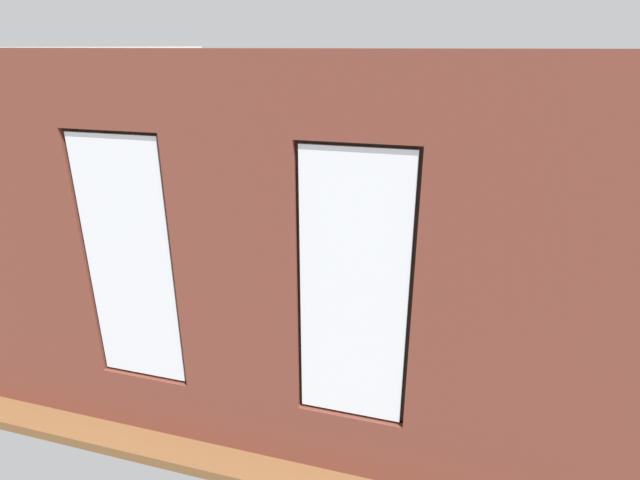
# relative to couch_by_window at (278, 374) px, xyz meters

# --- Properties ---
(ground_plane) EXTENTS (6.88, 6.46, 0.10)m
(ground_plane) POSITION_rel_couch_by_window_xyz_m (0.06, -2.20, -0.38)
(ground_plane) COLOR brown
(brick_wall_with_windows) EXTENTS (6.28, 0.30, 3.39)m
(brick_wall_with_windows) POSITION_rel_couch_by_window_xyz_m (0.06, 0.65, 1.35)
(brick_wall_with_windows) COLOR brown
(brick_wall_with_windows) RESTS_ON ground_plane
(white_wall_right) EXTENTS (0.10, 5.46, 3.39)m
(white_wall_right) POSITION_rel_couch_by_window_xyz_m (3.15, -2.00, 1.36)
(white_wall_right) COLOR silver
(white_wall_right) RESTS_ON ground_plane
(couch_by_window) EXTENTS (1.98, 0.87, 0.80)m
(couch_by_window) POSITION_rel_couch_by_window_xyz_m (0.00, 0.00, 0.00)
(couch_by_window) COLOR black
(couch_by_window) RESTS_ON ground_plane
(couch_left) EXTENTS (1.01, 1.88, 0.80)m
(couch_left) POSITION_rel_couch_by_window_xyz_m (-2.38, -2.34, 0.00)
(couch_left) COLOR black
(couch_left) RESTS_ON ground_plane
(coffee_table) EXTENTS (1.57, 0.80, 0.40)m
(coffee_table) POSITION_rel_couch_by_window_xyz_m (0.09, -1.96, 0.03)
(coffee_table) COLOR olive
(coffee_table) RESTS_ON ground_plane
(cup_ceramic) EXTENTS (0.07, 0.07, 0.09)m
(cup_ceramic) POSITION_rel_couch_by_window_xyz_m (0.29, -2.06, 0.12)
(cup_ceramic) COLOR #4C4C51
(cup_ceramic) RESTS_ON coffee_table
(table_plant_small) EXTENTS (0.10, 0.10, 0.17)m
(table_plant_small) POSITION_rel_couch_by_window_xyz_m (0.56, -1.84, 0.17)
(table_plant_small) COLOR #47423D
(table_plant_small) RESTS_ON coffee_table
(remote_black) EXTENTS (0.17, 0.14, 0.02)m
(remote_black) POSITION_rel_couch_by_window_xyz_m (0.09, -1.96, 0.09)
(remote_black) COLOR black
(remote_black) RESTS_ON coffee_table
(media_console) EXTENTS (1.05, 0.42, 0.46)m
(media_console) POSITION_rel_couch_by_window_xyz_m (2.85, -2.40, -0.10)
(media_console) COLOR black
(media_console) RESTS_ON ground_plane
(tv_flatscreen) EXTENTS (0.91, 0.20, 0.67)m
(tv_flatscreen) POSITION_rel_couch_by_window_xyz_m (2.85, -2.41, 0.47)
(tv_flatscreen) COLOR black
(tv_flatscreen) RESTS_ON media_console
(papasan_chair) EXTENTS (1.09, 1.09, 0.69)m
(papasan_chair) POSITION_rel_couch_by_window_xyz_m (0.11, -4.19, 0.11)
(papasan_chair) COLOR olive
(papasan_chair) RESTS_ON ground_plane
(potted_plant_beside_window_right) EXTENTS (0.43, 0.43, 0.82)m
(potted_plant_beside_window_right) POSITION_rel_couch_by_window_xyz_m (2.54, 0.10, 0.18)
(potted_plant_beside_window_right) COLOR gray
(potted_plant_beside_window_right) RESTS_ON ground_plane
(potted_plant_near_tv) EXTENTS (1.15, 1.02, 1.40)m
(potted_plant_near_tv) POSITION_rel_couch_by_window_xyz_m (2.29, -1.44, 0.40)
(potted_plant_near_tv) COLOR #9E5638
(potted_plant_near_tv) RESTS_ON ground_plane
(potted_plant_corner_far_left) EXTENTS (0.72, 0.71, 1.25)m
(potted_plant_corner_far_left) POSITION_rel_couch_by_window_xyz_m (-2.53, 0.09, 0.25)
(potted_plant_corner_far_left) COLOR brown
(potted_plant_corner_far_left) RESTS_ON ground_plane
(potted_plant_foreground_right) EXTENTS (0.75, 0.75, 0.93)m
(potted_plant_foreground_right) POSITION_rel_couch_by_window_xyz_m (2.55, -4.38, 0.29)
(potted_plant_foreground_right) COLOR beige
(potted_plant_foreground_right) RESTS_ON ground_plane
(potted_plant_corner_near_left) EXTENTS (0.83, 0.83, 1.07)m
(potted_plant_corner_near_left) POSITION_rel_couch_by_window_xyz_m (-2.53, -4.43, 0.38)
(potted_plant_corner_near_left) COLOR gray
(potted_plant_corner_near_left) RESTS_ON ground_plane
(potted_plant_mid_room_small) EXTENTS (0.34, 0.34, 0.54)m
(potted_plant_mid_room_small) POSITION_rel_couch_by_window_xyz_m (-1.00, -3.07, 0.02)
(potted_plant_mid_room_small) COLOR #9E5638
(potted_plant_mid_room_small) RESTS_ON ground_plane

